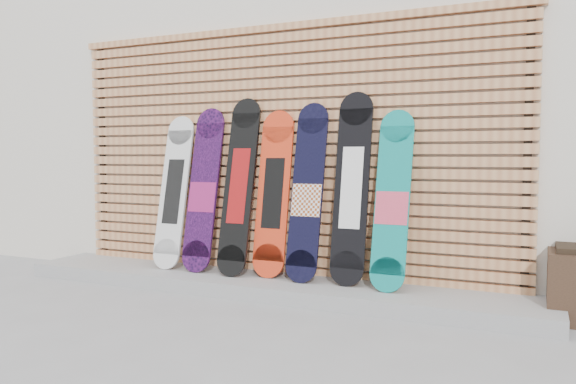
% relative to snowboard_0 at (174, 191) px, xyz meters
% --- Properties ---
extents(ground, '(80.00, 80.00, 0.00)m').
position_rel_snowboard_0_xyz_m(ground, '(1.14, -0.78, -0.82)').
color(ground, gray).
rests_on(ground, ground).
extents(building, '(12.00, 5.00, 3.60)m').
position_rel_snowboard_0_xyz_m(building, '(1.64, 2.72, 0.98)').
color(building, beige).
rests_on(building, ground).
extents(concrete_step, '(4.60, 0.70, 0.12)m').
position_rel_snowboard_0_xyz_m(concrete_step, '(0.99, -0.10, -0.76)').
color(concrete_step, gray).
rests_on(concrete_step, ground).
extents(slat_wall, '(4.26, 0.08, 2.29)m').
position_rel_snowboard_0_xyz_m(slat_wall, '(0.99, 0.19, 0.39)').
color(slat_wall, '#BB7A4E').
rests_on(slat_wall, ground).
extents(snowboard_0, '(0.28, 0.34, 1.41)m').
position_rel_snowboard_0_xyz_m(snowboard_0, '(0.00, 0.00, 0.00)').
color(snowboard_0, silver).
rests_on(snowboard_0, concrete_step).
extents(snowboard_1, '(0.28, 0.34, 1.47)m').
position_rel_snowboard_0_xyz_m(snowboard_1, '(0.33, -0.00, 0.02)').
color(snowboard_1, black).
rests_on(snowboard_1, concrete_step).
extents(snowboard_2, '(0.28, 0.37, 1.55)m').
position_rel_snowboard_0_xyz_m(snowboard_2, '(0.70, -0.01, 0.07)').
color(snowboard_2, black).
rests_on(snowboard_2, concrete_step).
extents(snowboard_3, '(0.29, 0.28, 1.43)m').
position_rel_snowboard_0_xyz_m(snowboard_3, '(1.01, 0.03, 0.01)').
color(snowboard_3, red).
rests_on(snowboard_3, concrete_step).
extents(snowboard_4, '(0.27, 0.34, 1.48)m').
position_rel_snowboard_0_xyz_m(snowboard_4, '(1.34, -0.00, 0.03)').
color(snowboard_4, black).
rests_on(snowboard_4, concrete_step).
extents(snowboard_5, '(0.28, 0.30, 1.56)m').
position_rel_snowboard_0_xyz_m(snowboard_5, '(1.71, 0.02, 0.08)').
color(snowboard_5, black).
rests_on(snowboard_5, concrete_step).
extents(snowboard_6, '(0.27, 0.36, 1.40)m').
position_rel_snowboard_0_xyz_m(snowboard_6, '(2.05, -0.01, -0.01)').
color(snowboard_6, '#0D7F7A').
rests_on(snowboard_6, concrete_step).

